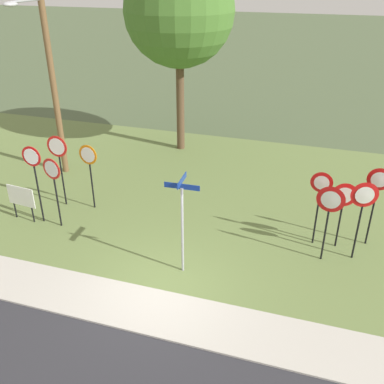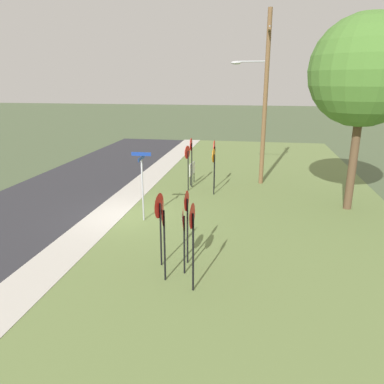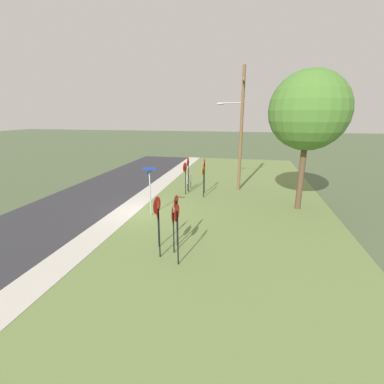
{
  "view_description": "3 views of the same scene",
  "coord_description": "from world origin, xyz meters",
  "px_view_note": "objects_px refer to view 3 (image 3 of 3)",
  "views": [
    {
      "loc": [
        3.59,
        -8.45,
        7.78
      ],
      "look_at": [
        0.07,
        2.68,
        1.7
      ],
      "focal_mm": 40.63,
      "sensor_mm": 36.0,
      "label": 1
    },
    {
      "loc": [
        14.37,
        5.58,
        5.72
      ],
      "look_at": [
        0.95,
        3.21,
        1.59
      ],
      "focal_mm": 34.23,
      "sensor_mm": 36.0,
      "label": 2
    },
    {
      "loc": [
        14.78,
        6.57,
        5.97
      ],
      "look_at": [
        0.55,
        3.59,
        1.72
      ],
      "focal_mm": 25.14,
      "sensor_mm": 36.0,
      "label": 3
    }
  ],
  "objects_px": {
    "stop_sign_near_right": "(185,172)",
    "street_name_post": "(150,187)",
    "stop_sign_near_left": "(203,174)",
    "notice_board": "(189,179)",
    "stop_sign_far_left": "(204,168)",
    "yield_sign_far_right": "(173,218)",
    "stop_sign_far_center": "(188,167)",
    "yield_sign_far_left": "(177,220)",
    "oak_tree_left": "(309,111)",
    "utility_pole": "(240,126)",
    "yield_sign_near_left": "(176,209)",
    "yield_sign_center": "(157,210)",
    "yield_sign_near_right": "(158,216)"
  },
  "relations": [
    {
      "from": "yield_sign_far_left",
      "to": "oak_tree_left",
      "type": "height_order",
      "value": "oak_tree_left"
    },
    {
      "from": "stop_sign_far_center",
      "to": "street_name_post",
      "type": "relative_size",
      "value": 0.94
    },
    {
      "from": "stop_sign_far_left",
      "to": "yield_sign_center",
      "type": "distance_m",
      "value": 9.09
    },
    {
      "from": "yield_sign_far_left",
      "to": "notice_board",
      "type": "bearing_deg",
      "value": -167.39
    },
    {
      "from": "oak_tree_left",
      "to": "utility_pole",
      "type": "bearing_deg",
      "value": -133.03
    },
    {
      "from": "stop_sign_far_left",
      "to": "yield_sign_center",
      "type": "xyz_separation_m",
      "value": [
        9.06,
        -0.65,
        -0.14
      ]
    },
    {
      "from": "stop_sign_near_right",
      "to": "stop_sign_far_center",
      "type": "distance_m",
      "value": 0.76
    },
    {
      "from": "stop_sign_near_right",
      "to": "street_name_post",
      "type": "distance_m",
      "value": 4.78
    },
    {
      "from": "stop_sign_near_right",
      "to": "yield_sign_near_right",
      "type": "relative_size",
      "value": 0.98
    },
    {
      "from": "stop_sign_near_right",
      "to": "oak_tree_left",
      "type": "bearing_deg",
      "value": 89.68
    },
    {
      "from": "yield_sign_center",
      "to": "street_name_post",
      "type": "height_order",
      "value": "street_name_post"
    },
    {
      "from": "stop_sign_far_left",
      "to": "yield_sign_far_right",
      "type": "height_order",
      "value": "stop_sign_far_left"
    },
    {
      "from": "stop_sign_near_left",
      "to": "stop_sign_far_center",
      "type": "xyz_separation_m",
      "value": [
        -1.19,
        -1.38,
        0.23
      ]
    },
    {
      "from": "stop_sign_far_left",
      "to": "utility_pole",
      "type": "height_order",
      "value": "utility_pole"
    },
    {
      "from": "stop_sign_near_left",
      "to": "stop_sign_far_left",
      "type": "relative_size",
      "value": 0.91
    },
    {
      "from": "yield_sign_near_left",
      "to": "yield_sign_near_right",
      "type": "height_order",
      "value": "yield_sign_near_right"
    },
    {
      "from": "yield_sign_center",
      "to": "oak_tree_left",
      "type": "relative_size",
      "value": 0.29
    },
    {
      "from": "stop_sign_near_left",
      "to": "yield_sign_near_left",
      "type": "relative_size",
      "value": 0.98
    },
    {
      "from": "notice_board",
      "to": "oak_tree_left",
      "type": "relative_size",
      "value": 0.15
    },
    {
      "from": "notice_board",
      "to": "stop_sign_near_right",
      "type": "bearing_deg",
      "value": 5.86
    },
    {
      "from": "stop_sign_far_left",
      "to": "street_name_post",
      "type": "xyz_separation_m",
      "value": [
        5.31,
        -2.37,
        -0.19
      ]
    },
    {
      "from": "notice_board",
      "to": "street_name_post",
      "type": "bearing_deg",
      "value": -3.68
    },
    {
      "from": "yield_sign_near_right",
      "to": "notice_board",
      "type": "relative_size",
      "value": 2.01
    },
    {
      "from": "yield_sign_near_left",
      "to": "yield_sign_far_right",
      "type": "bearing_deg",
      "value": 4.96
    },
    {
      "from": "stop_sign_near_left",
      "to": "yield_sign_center",
      "type": "height_order",
      "value": "yield_sign_center"
    },
    {
      "from": "stop_sign_far_left",
      "to": "yield_sign_near_left",
      "type": "bearing_deg",
      "value": 0.57
    },
    {
      "from": "stop_sign_near_right",
      "to": "stop_sign_far_center",
      "type": "height_order",
      "value": "stop_sign_far_center"
    },
    {
      "from": "yield_sign_far_right",
      "to": "utility_pole",
      "type": "bearing_deg",
      "value": 157.59
    },
    {
      "from": "stop_sign_far_center",
      "to": "utility_pole",
      "type": "height_order",
      "value": "utility_pole"
    },
    {
      "from": "street_name_post",
      "to": "yield_sign_far_right",
      "type": "bearing_deg",
      "value": 29.21
    },
    {
      "from": "utility_pole",
      "to": "oak_tree_left",
      "type": "height_order",
      "value": "utility_pole"
    },
    {
      "from": "stop_sign_far_center",
      "to": "yield_sign_near_left",
      "type": "relative_size",
      "value": 1.12
    },
    {
      "from": "yield_sign_near_left",
      "to": "oak_tree_left",
      "type": "xyz_separation_m",
      "value": [
        -6.55,
        6.38,
        4.26
      ]
    },
    {
      "from": "stop_sign_far_left",
      "to": "street_name_post",
      "type": "relative_size",
      "value": 0.9
    },
    {
      "from": "stop_sign_far_left",
      "to": "utility_pole",
      "type": "relative_size",
      "value": 0.29
    },
    {
      "from": "street_name_post",
      "to": "yield_sign_near_right",
      "type": "bearing_deg",
      "value": 21.61
    },
    {
      "from": "stop_sign_near_right",
      "to": "oak_tree_left",
      "type": "relative_size",
      "value": 0.29
    },
    {
      "from": "stop_sign_near_left",
      "to": "yield_sign_center",
      "type": "xyz_separation_m",
      "value": [
        7.96,
        -0.76,
        0.06
      ]
    },
    {
      "from": "yield_sign_far_right",
      "to": "yield_sign_far_left",
      "type": "bearing_deg",
      "value": 14.58
    },
    {
      "from": "yield_sign_near_right",
      "to": "utility_pole",
      "type": "height_order",
      "value": "utility_pole"
    },
    {
      "from": "stop_sign_far_left",
      "to": "yield_sign_near_right",
      "type": "bearing_deg",
      "value": -2.19
    },
    {
      "from": "stop_sign_near_left",
      "to": "utility_pole",
      "type": "xyz_separation_m",
      "value": [
        -2.7,
        2.34,
        3.26
      ]
    },
    {
      "from": "stop_sign_near_left",
      "to": "stop_sign_far_center",
      "type": "distance_m",
      "value": 1.83
    },
    {
      "from": "yield_sign_far_left",
      "to": "yield_sign_center",
      "type": "height_order",
      "value": "yield_sign_far_left"
    },
    {
      "from": "stop_sign_near_left",
      "to": "notice_board",
      "type": "height_order",
      "value": "stop_sign_near_left"
    },
    {
      "from": "stop_sign_near_right",
      "to": "oak_tree_left",
      "type": "height_order",
      "value": "oak_tree_left"
    },
    {
      "from": "yield_sign_far_left",
      "to": "oak_tree_left",
      "type": "distance_m",
      "value": 10.88
    },
    {
      "from": "stop_sign_near_right",
      "to": "yield_sign_center",
      "type": "xyz_separation_m",
      "value": [
        8.41,
        0.69,
        0.03
      ]
    },
    {
      "from": "stop_sign_near_left",
      "to": "oak_tree_left",
      "type": "xyz_separation_m",
      "value": [
        1.11,
        6.42,
        4.33
      ]
    },
    {
      "from": "yield_sign_far_left",
      "to": "utility_pole",
      "type": "relative_size",
      "value": 0.28
    }
  ]
}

